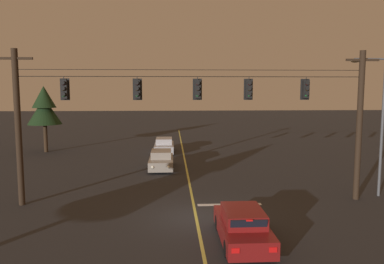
{
  "coord_description": "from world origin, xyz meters",
  "views": [
    {
      "loc": [
        -1.17,
        -17.19,
        6.07
      ],
      "look_at": [
        0.0,
        3.54,
        3.7
      ],
      "focal_mm": 35.11,
      "sensor_mm": 36.0,
      "label": 1
    }
  ],
  "objects": [
    {
      "name": "lane_centre_stripe",
      "position": [
        0.0,
        8.54,
        0.0
      ],
      "size": [
        0.14,
        60.0,
        0.01
      ],
      "primitive_type": "cube",
      "color": "#D1C64C",
      "rests_on": "ground"
    },
    {
      "name": "traffic_light_left_inner",
      "position": [
        -2.91,
        2.52,
        6.07
      ],
      "size": [
        0.48,
        0.41,
        1.22
      ],
      "color": "black"
    },
    {
      "name": "traffic_light_leftmost",
      "position": [
        -6.64,
        2.52,
        6.07
      ],
      "size": [
        0.48,
        0.41,
        1.22
      ],
      "color": "black"
    },
    {
      "name": "car_oncoming_trailing",
      "position": [
        -1.84,
        18.65,
        0.65
      ],
      "size": [
        1.8,
        4.42,
        1.39
      ],
      "color": "#A5A5AD",
      "rests_on": "ground"
    },
    {
      "name": "traffic_light_right_inner",
      "position": [
        2.95,
        2.52,
        6.07
      ],
      "size": [
        0.48,
        0.41,
        1.22
      ],
      "color": "black"
    },
    {
      "name": "stop_bar_paint",
      "position": [
        1.9,
        1.94,
        0.0
      ],
      "size": [
        3.4,
        0.36,
        0.01
      ],
      "primitive_type": "cube",
      "color": "silver",
      "rests_on": "ground"
    },
    {
      "name": "signal_span_assembly",
      "position": [
        0.0,
        2.54,
        4.22
      ],
      "size": [
        19.91,
        0.32,
        8.12
      ],
      "color": "#2D2116",
      "rests_on": "ground"
    },
    {
      "name": "traffic_light_rightmost",
      "position": [
        6.02,
        2.52,
        6.07
      ],
      "size": [
        0.48,
        0.41,
        1.22
      ],
      "color": "black"
    },
    {
      "name": "car_oncoming_lead",
      "position": [
        -1.93,
        11.26,
        0.65
      ],
      "size": [
        1.8,
        4.42,
        1.39
      ],
      "color": "gray",
      "rests_on": "ground"
    },
    {
      "name": "car_waiting_near_lane",
      "position": [
        1.65,
        -2.96,
        0.65
      ],
      "size": [
        1.8,
        4.33,
        1.39
      ],
      "color": "maroon",
      "rests_on": "ground"
    },
    {
      "name": "ground_plane",
      "position": [
        0.0,
        0.0,
        0.0
      ],
      "size": [
        180.0,
        180.0,
        0.0
      ],
      "primitive_type": "plane",
      "color": "#28282B"
    },
    {
      "name": "tree_verge_far",
      "position": [
        -13.32,
        19.59,
        4.35
      ],
      "size": [
        3.2,
        3.2,
        6.39
      ],
      "color": "#332316",
      "rests_on": "ground"
    },
    {
      "name": "traffic_light_centre",
      "position": [
        0.23,
        2.52,
        6.07
      ],
      "size": [
        0.48,
        0.41,
        1.22
      ],
      "color": "black"
    },
    {
      "name": "street_lamp_corner",
      "position": [
        10.36,
        3.09,
        4.72
      ],
      "size": [
        2.11,
        0.3,
        7.84
      ],
      "color": "#4C4F54",
      "rests_on": "ground"
    }
  ]
}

